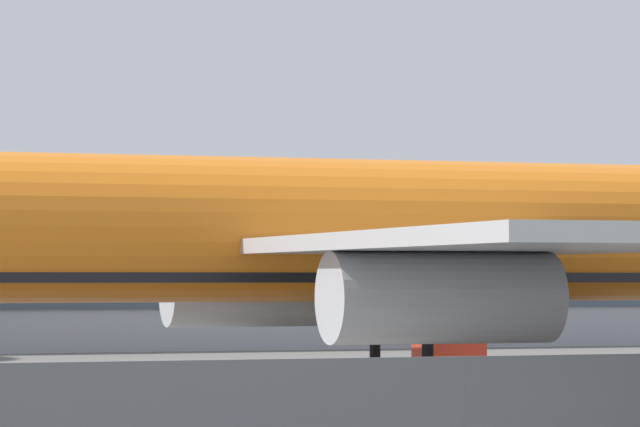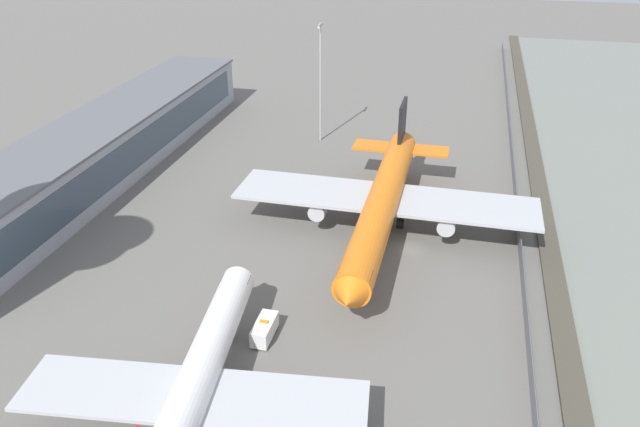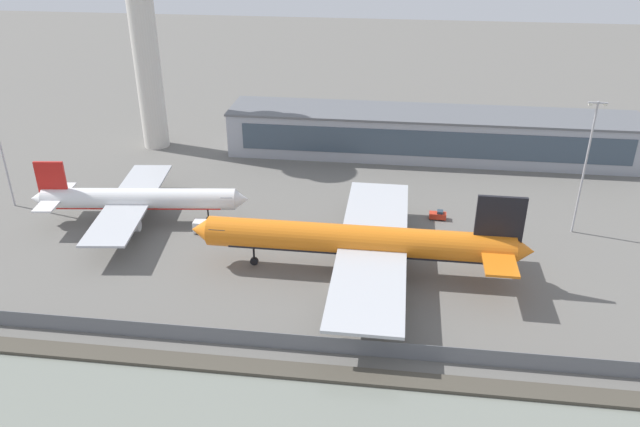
{
  "view_description": "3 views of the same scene",
  "coord_description": "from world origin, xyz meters",
  "px_view_note": "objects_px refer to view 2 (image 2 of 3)",
  "views": [
    {
      "loc": [
        -16.71,
        -55.57,
        4.4
      ],
      "look_at": [
        4.4,
        7.48,
        6.67
      ],
      "focal_mm": 105.0,
      "sensor_mm": 36.0,
      "label": 1
    },
    {
      "loc": [
        -82.26,
        -5.62,
        48.8
      ],
      "look_at": [
        -1.09,
        13.84,
        4.96
      ],
      "focal_mm": 35.0,
      "sensor_mm": 36.0,
      "label": 2
    },
    {
      "loc": [
        8.22,
        -82.53,
        54.97
      ],
      "look_at": [
        -4.3,
        14.52,
        5.54
      ],
      "focal_mm": 35.0,
      "sensor_mm": 36.0,
      "label": 3
    }
  ],
  "objects_px": {
    "apron_light_mast_apron_east": "(320,78)",
    "baggage_tug": "(279,182)",
    "passenger_jet_white_red": "(196,385)",
    "ops_van": "(265,328)",
    "cargo_jet_orange": "(383,200)"
  },
  "relations": [
    {
      "from": "apron_light_mast_apron_east",
      "to": "baggage_tug",
      "type": "bearing_deg",
      "value": 175.24
    },
    {
      "from": "passenger_jet_white_red",
      "to": "apron_light_mast_apron_east",
      "type": "xyz_separation_m",
      "value": [
        80.77,
        6.52,
        8.99
      ]
    },
    {
      "from": "baggage_tug",
      "to": "ops_van",
      "type": "xyz_separation_m",
      "value": [
        -42.06,
        -11.0,
        0.47
      ]
    },
    {
      "from": "cargo_jet_orange",
      "to": "ops_van",
      "type": "xyz_separation_m",
      "value": [
        -28.92,
        10.05,
        -4.52
      ]
    },
    {
      "from": "passenger_jet_white_red",
      "to": "baggage_tug",
      "type": "xyz_separation_m",
      "value": [
        56.36,
        8.55,
        -3.92
      ]
    },
    {
      "from": "passenger_jet_white_red",
      "to": "ops_van",
      "type": "bearing_deg",
      "value": -9.73
    },
    {
      "from": "cargo_jet_orange",
      "to": "ops_van",
      "type": "bearing_deg",
      "value": 160.84
    },
    {
      "from": "passenger_jet_white_red",
      "to": "apron_light_mast_apron_east",
      "type": "bearing_deg",
      "value": 4.61
    },
    {
      "from": "cargo_jet_orange",
      "to": "apron_light_mast_apron_east",
      "type": "distance_m",
      "value": 42.83
    },
    {
      "from": "baggage_tug",
      "to": "apron_light_mast_apron_east",
      "type": "xyz_separation_m",
      "value": [
        24.41,
        -2.03,
        12.91
      ]
    },
    {
      "from": "cargo_jet_orange",
      "to": "apron_light_mast_apron_east",
      "type": "relative_size",
      "value": 2.23
    },
    {
      "from": "ops_van",
      "to": "apron_light_mast_apron_east",
      "type": "bearing_deg",
      "value": 7.68
    },
    {
      "from": "passenger_jet_white_red",
      "to": "apron_light_mast_apron_east",
      "type": "relative_size",
      "value": 1.65
    },
    {
      "from": "ops_van",
      "to": "passenger_jet_white_red",
      "type": "bearing_deg",
      "value": 170.27
    },
    {
      "from": "baggage_tug",
      "to": "ops_van",
      "type": "height_order",
      "value": "ops_van"
    }
  ]
}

